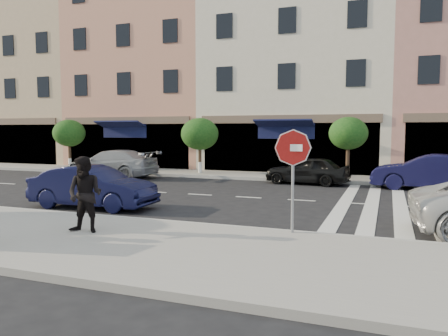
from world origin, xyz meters
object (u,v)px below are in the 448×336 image
car_far_left (111,164)px  car_far_mid (307,170)px  stop_sign (293,157)px  car_far_right (429,172)px  car_near_mid (93,187)px  walker (85,195)px

car_far_left → car_far_mid: car_far_left is taller
stop_sign → car_far_left: stop_sign is taller
car_far_mid → car_far_right: 5.17m
car_far_right → car_far_left: bearing=-83.8°
car_near_mid → car_far_right: 13.61m
stop_sign → car_far_right: (3.66, 10.33, -1.14)m
car_near_mid → car_far_left: car_far_left is taller
stop_sign → car_far_mid: stop_sign is taller
car_far_mid → car_far_left: bearing=-79.8°
stop_sign → car_near_mid: (-6.90, 1.75, -1.21)m
car_far_left → car_far_right: 15.42m
walker → car_far_right: bearing=49.3°
walker → car_far_right: walker is taller
car_near_mid → car_far_right: (10.56, 8.58, 0.07)m
walker → car_far_left: size_ratio=0.35×
walker → car_far_mid: walker is taller
car_far_left → stop_sign: bearing=50.4°
walker → car_near_mid: (-2.40, 3.41, -0.35)m
car_far_mid → car_near_mid: bearing=-26.4°
car_near_mid → car_far_left: 9.26m
car_far_mid → walker: bearing=-8.7°
stop_sign → car_far_mid: 10.73m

